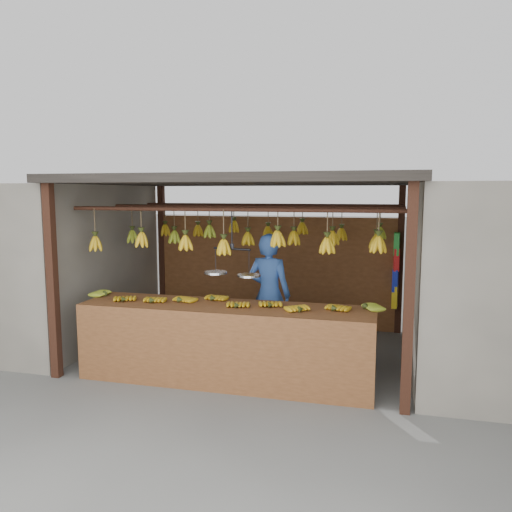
# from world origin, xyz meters

# --- Properties ---
(ground) EXTENTS (80.00, 80.00, 0.00)m
(ground) POSITION_xyz_m (0.00, 0.00, 0.00)
(ground) COLOR #5B5B57
(stall) EXTENTS (4.30, 3.30, 2.40)m
(stall) POSITION_xyz_m (0.00, 0.33, 1.97)
(stall) COLOR black
(stall) RESTS_ON ground
(neighbor_left) EXTENTS (3.00, 3.00, 2.30)m
(neighbor_left) POSITION_xyz_m (-3.60, 0.00, 1.15)
(neighbor_left) COLOR slate
(neighbor_left) RESTS_ON ground
(counter) EXTENTS (3.47, 0.78, 0.96)m
(counter) POSITION_xyz_m (0.00, -1.23, 0.71)
(counter) COLOR brown
(counter) RESTS_ON ground
(hanging_bananas) EXTENTS (3.58, 2.22, 0.39)m
(hanging_bananas) POSITION_xyz_m (-0.00, -0.01, 1.60)
(hanging_bananas) COLOR gold
(hanging_bananas) RESTS_ON ground
(balance_scale) EXTENTS (0.69, 0.35, 0.76)m
(balance_scale) POSITION_xyz_m (0.05, -1.00, 1.29)
(balance_scale) COLOR black
(balance_scale) RESTS_ON ground
(vendor) EXTENTS (0.67, 0.50, 1.66)m
(vendor) POSITION_xyz_m (0.27, -0.03, 0.83)
(vendor) COLOR #3359A5
(vendor) RESTS_ON ground
(bag_bundles) EXTENTS (0.08, 0.26, 1.15)m
(bag_bundles) POSITION_xyz_m (1.94, 1.35, 1.02)
(bag_bundles) COLOR #199926
(bag_bundles) RESTS_ON ground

